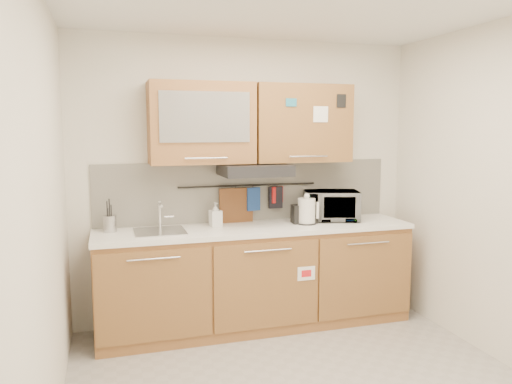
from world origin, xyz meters
TOP-DOWN VIEW (x-y plane):
  - wall_back at (0.00, 1.50)m, footprint 3.20×0.00m
  - wall_left at (-1.60, 0.00)m, footprint 0.00×3.00m
  - wall_right at (1.60, 0.00)m, footprint 0.00×3.00m
  - base_cabinet at (0.00, 1.19)m, footprint 2.80×0.64m
  - countertop at (0.00, 1.19)m, footprint 2.82×0.62m
  - backsplash at (0.00, 1.49)m, footprint 2.80×0.02m
  - upper_cabinets at (-0.00, 1.32)m, footprint 1.82×0.37m
  - range_hood at (0.00, 1.25)m, footprint 0.60×0.46m
  - sink at (-0.85, 1.21)m, footprint 0.42×0.40m
  - utensil_rail at (0.00, 1.45)m, footprint 1.30×0.02m
  - utensil_crock at (-1.25, 1.33)m, footprint 0.14×0.14m
  - kettle at (0.47, 1.18)m, footprint 0.21×0.21m
  - toaster at (0.47, 1.23)m, footprint 0.23×0.15m
  - microwave at (0.77, 1.29)m, footprint 0.58×0.47m
  - soap_bottle at (-0.35, 1.29)m, footprint 0.11×0.11m
  - cutting_board at (-0.12, 1.44)m, footprint 0.32×0.03m
  - oven_mitt at (0.04, 1.44)m, footprint 0.13×0.06m
  - dark_pouch at (0.26, 1.44)m, footprint 0.13×0.04m
  - pot_holder at (0.28, 1.44)m, footprint 0.12×0.06m

SIDE VIEW (x-z plane):
  - base_cabinet at x=0.00m, z-range -0.03..0.85m
  - countertop at x=0.00m, z-range 0.88..0.92m
  - sink at x=-0.85m, z-range 0.79..1.05m
  - utensil_crock at x=-1.25m, z-range 0.85..1.13m
  - toaster at x=0.47m, z-range 0.92..1.09m
  - soap_bottle at x=-0.35m, z-range 0.92..1.14m
  - kettle at x=0.47m, z-range 0.89..1.17m
  - cutting_board at x=-0.12m, z-range 0.85..1.24m
  - microwave at x=0.77m, z-range 0.92..1.20m
  - oven_mitt at x=0.04m, z-range 1.02..1.24m
  - dark_pouch at x=0.26m, z-range 1.04..1.24m
  - pot_holder at x=0.28m, z-range 1.09..1.24m
  - backsplash at x=0.00m, z-range 0.92..1.48m
  - utensil_rail at x=0.00m, z-range 1.25..1.27m
  - wall_left at x=-1.60m, z-range -0.20..2.80m
  - wall_right at x=1.60m, z-range -0.20..2.80m
  - wall_back at x=0.00m, z-range -0.30..2.90m
  - range_hood at x=0.00m, z-range 1.37..1.47m
  - upper_cabinets at x=0.00m, z-range 1.48..2.18m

